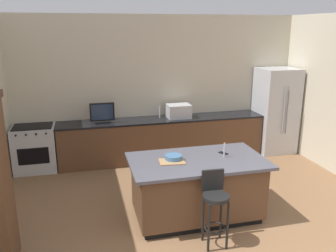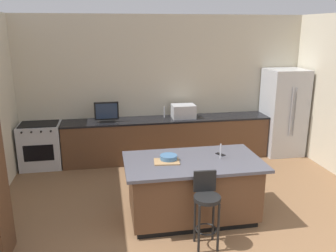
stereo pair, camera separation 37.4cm
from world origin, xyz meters
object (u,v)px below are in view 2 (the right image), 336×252
kitchen_island (193,189)px  tv_monitor (107,113)px  cutting_board (167,162)px  fruit_bowl (169,158)px  cell_phone (220,154)px  microwave (183,111)px  refrigerator (283,112)px  range_oven (41,146)px  bar_stool_center (206,203)px

kitchen_island → tv_monitor: bearing=116.5°
kitchen_island → cutting_board: 0.59m
fruit_bowl → cell_phone: bearing=6.9°
kitchen_island → microwave: size_ratio=4.07×
refrigerator → cutting_board: size_ratio=5.33×
tv_monitor → cell_phone: tv_monitor is taller
cutting_board → microwave: bearing=72.2°
range_oven → bar_stool_center: (2.51, -3.13, 0.14)m
kitchen_island → cutting_board: (-0.38, -0.01, 0.45)m
range_oven → kitchen_island: bearing=-44.1°
cutting_board → tv_monitor: bearing=108.6°
bar_stool_center → cutting_board: 0.85m
cell_phone → bar_stool_center: bearing=-145.6°
tv_monitor → range_oven: bearing=177.8°
kitchen_island → bar_stool_center: (0.00, -0.70, 0.13)m
tv_monitor → bar_stool_center: (1.19, -3.08, -0.49)m
range_oven → tv_monitor: (1.32, -0.05, 0.63)m
fruit_bowl → range_oven: bearing=132.3°
microwave → tv_monitor: 1.59m
refrigerator → cell_phone: refrigerator is taller
range_oven → microwave: 2.97m
range_oven → cutting_board: bearing=-48.9°
tv_monitor → bar_stool_center: 3.33m
range_oven → cell_phone: cell_phone is taller
refrigerator → range_oven: 5.17m
microwave → cell_phone: 2.29m
refrigerator → cell_phone: (-2.18, -2.21, -0.03)m
microwave → tv_monitor: tv_monitor is taller
fruit_bowl → cutting_board: 0.08m
cell_phone → cutting_board: 0.85m
fruit_bowl → cutting_board: (-0.04, -0.06, -0.03)m
kitchen_island → bar_stool_center: size_ratio=1.97×
refrigerator → cutting_board: (-3.01, -2.36, -0.02)m
bar_stool_center → fruit_bowl: 0.90m
refrigerator → fruit_bowl: refrigerator is taller
cell_phone → refrigerator: bearing=18.0°
refrigerator → cutting_board: bearing=-141.9°
kitchen_island → range_oven: (-2.51, 2.43, -0.01)m
refrigerator → cell_phone: 3.10m
range_oven → bar_stool_center: bearing=-51.2°
cutting_board → refrigerator: bearing=38.1°
microwave → cell_phone: (0.05, -2.28, -0.12)m
refrigerator → range_oven: bearing=179.2°
cell_phone → tv_monitor: bearing=98.9°
bar_stool_center → fruit_bowl: (-0.35, 0.75, 0.35)m
microwave → fruit_bowl: size_ratio=1.98×
kitchen_island → refrigerator: size_ratio=1.04×
bar_stool_center → fruit_bowl: bearing=117.4°
microwave → range_oven: bearing=-180.0°
cell_phone → kitchen_island: bearing=170.6°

